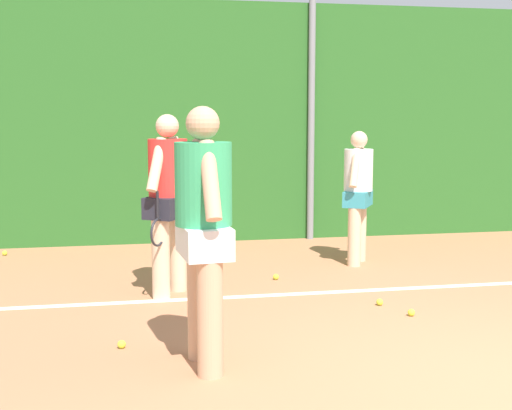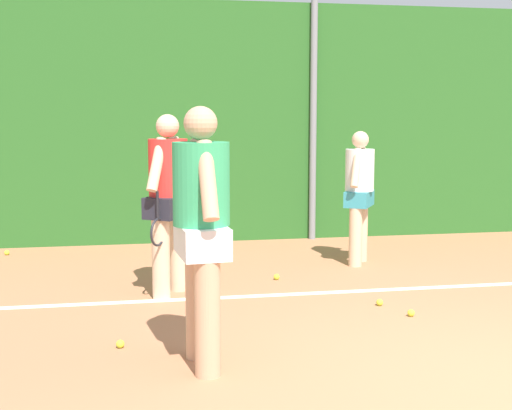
% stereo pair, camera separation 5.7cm
% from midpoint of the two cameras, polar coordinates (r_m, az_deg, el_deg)
% --- Properties ---
extents(ground_plane, '(29.16, 29.16, 0.00)m').
position_cam_midpoint_polar(ground_plane, '(6.48, 14.51, -9.19)').
color(ground_plane, '#B2704C').
extents(hedge_fence_backdrop, '(18.95, 0.25, 3.48)m').
position_cam_midpoint_polar(hedge_fence_backdrop, '(10.22, 4.78, 6.94)').
color(hedge_fence_backdrop, '#286023').
rests_on(hedge_fence_backdrop, ground_plane).
extents(fence_post_center, '(0.10, 0.10, 3.79)m').
position_cam_midpoint_polar(fence_post_center, '(10.05, 5.05, 7.81)').
color(fence_post_center, gray).
rests_on(fence_post_center, ground_plane).
extents(court_baseline_paint, '(13.85, 0.10, 0.01)m').
position_cam_midpoint_polar(court_baseline_paint, '(7.36, 11.24, -7.04)').
color(court_baseline_paint, white).
rests_on(court_baseline_paint, ground_plane).
extents(player_foreground_near, '(0.41, 0.80, 1.91)m').
position_cam_midpoint_polar(player_foreground_near, '(4.85, -4.30, -1.54)').
color(player_foreground_near, tan).
rests_on(player_foreground_near, ground_plane).
extents(player_midcourt, '(0.56, 0.76, 1.86)m').
position_cam_midpoint_polar(player_midcourt, '(6.91, -7.19, 0.86)').
color(player_midcourt, beige).
rests_on(player_midcourt, ground_plane).
extents(player_backcourt_far, '(0.50, 0.61, 1.66)m').
position_cam_midpoint_polar(player_backcourt_far, '(8.45, 8.94, 1.28)').
color(player_backcourt_far, beige).
rests_on(player_backcourt_far, ground_plane).
extents(tennis_ball_2, '(0.07, 0.07, 0.07)m').
position_cam_midpoint_polar(tennis_ball_2, '(9.57, -20.20, -3.81)').
color(tennis_ball_2, '#CCDB33').
rests_on(tennis_ball_2, ground_plane).
extents(tennis_ball_4, '(0.07, 0.07, 0.07)m').
position_cam_midpoint_polar(tennis_ball_4, '(6.75, 10.68, -8.12)').
color(tennis_ball_4, '#CCDB33').
rests_on(tennis_ball_4, ground_plane).
extents(tennis_ball_5, '(0.07, 0.07, 0.07)m').
position_cam_midpoint_polar(tennis_ball_5, '(5.58, -11.14, -11.49)').
color(tennis_ball_5, '#CCDB33').
rests_on(tennis_ball_5, ground_plane).
extents(tennis_ball_6, '(0.07, 0.07, 0.07)m').
position_cam_midpoint_polar(tennis_ball_6, '(7.66, 1.97, -6.11)').
color(tennis_ball_6, '#CCDB33').
rests_on(tennis_ball_6, ground_plane).
extents(tennis_ball_7, '(0.07, 0.07, 0.07)m').
position_cam_midpoint_polar(tennis_ball_7, '(6.46, 13.26, -8.90)').
color(tennis_ball_7, '#CCDB33').
rests_on(tennis_ball_7, ground_plane).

